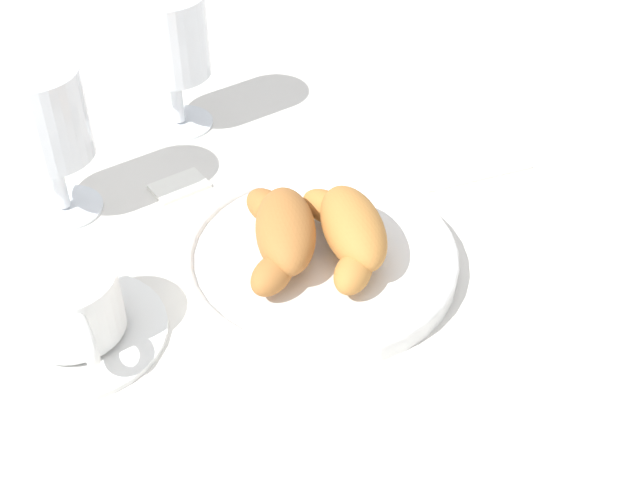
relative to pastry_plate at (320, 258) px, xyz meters
The scene contains 9 objects.
ground_plane 0.03m from the pastry_plate, 115.08° to the right, with size 2.20×2.20×0.00m, color silver.
pastry_plate is the anchor object (origin of this frame).
croissant_large 0.04m from the pastry_plate, 77.61° to the right, with size 0.12×0.10×0.04m.
croissant_small 0.04m from the pastry_plate, 104.06° to the left, with size 0.13×0.09×0.04m.
coffee_cup_near 0.20m from the pastry_plate, 123.58° to the left, with size 0.14×0.14×0.06m.
juice_glass_left 0.28m from the pastry_plate, 43.72° to the left, with size 0.08×0.08×0.14m.
juice_glass_right 0.26m from the pastry_plate, 81.69° to the left, with size 0.08×0.08×0.14m.
sugar_packet 0.17m from the pastry_plate, 60.31° to the left, with size 0.05×0.03×0.01m, color white.
folded_napkin 0.22m from the pastry_plate, 27.00° to the right, with size 0.11×0.11×0.01m, color silver.
Camera 1 is at (-0.49, -0.07, 0.47)m, focal length 46.95 mm.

